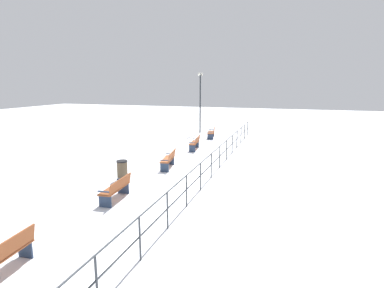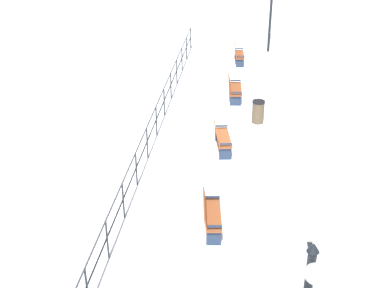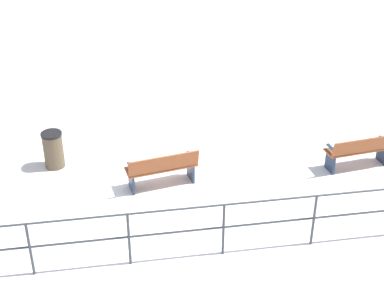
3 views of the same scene
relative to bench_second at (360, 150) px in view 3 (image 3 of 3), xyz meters
The scene contains 5 objects.
ground_plane 4.63m from the bench_second, 87.96° to the left, with size 80.00×80.00×0.00m, color white.
bench_second is the anchor object (origin of this frame).
bench_third 4.59m from the bench_second, 90.38° to the left, with size 0.79×1.64×0.89m.
waterfront_railing 5.23m from the bench_second, 118.11° to the left, with size 0.05×22.65×1.15m.
trash_bin 7.10m from the bench_second, 80.08° to the left, with size 0.48×0.48×0.89m.
Camera 3 is at (-10.80, 1.05, 7.21)m, focal length 53.72 mm.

